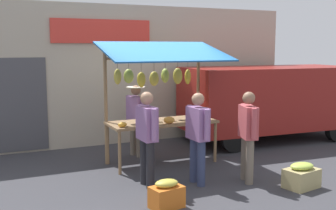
{
  "coord_description": "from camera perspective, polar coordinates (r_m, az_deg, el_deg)",
  "views": [
    {
      "loc": [
        3.42,
        7.73,
        2.39
      ],
      "look_at": [
        0.0,
        0.3,
        1.25
      ],
      "focal_mm": 44.9,
      "sensor_mm": 36.0,
      "label": 1
    }
  ],
  "objects": [
    {
      "name": "ground_plane",
      "position": [
        8.79,
        -0.83,
        -7.85
      ],
      "size": [
        40.0,
        40.0,
        0.0
      ],
      "primitive_type": "plane",
      "color": "#38383D"
    },
    {
      "name": "street_backdrop",
      "position": [
        10.5,
        -6.05,
        4.11
      ],
      "size": [
        9.0,
        0.3,
        3.4
      ],
      "color": "#B2A893",
      "rests_on": "ground"
    },
    {
      "name": "market_stall",
      "position": [
        8.54,
        -1.04,
        2.43
      ],
      "size": [
        2.5,
        1.46,
        2.5
      ],
      "color": "olive",
      "rests_on": "ground"
    },
    {
      "name": "vendor_with_sunhat",
      "position": [
        9.16,
        -4.36,
        -1.36
      ],
      "size": [
        0.4,
        0.66,
        1.56
      ],
      "rotation": [
        0.0,
        0.0,
        1.79
      ],
      "color": "#726656",
      "rests_on": "ground"
    },
    {
      "name": "shopper_with_shopping_bag",
      "position": [
        7.15,
        -2.88,
        -3.7
      ],
      "size": [
        0.23,
        0.7,
        1.64
      ],
      "rotation": [
        0.0,
        0.0,
        -1.55
      ],
      "color": "#232328",
      "rests_on": "ground"
    },
    {
      "name": "shopper_in_grey_tee",
      "position": [
        7.28,
        4.05,
        -3.68
      ],
      "size": [
        0.23,
        0.69,
        1.61
      ],
      "rotation": [
        0.0,
        0.0,
        -1.54
      ],
      "color": "navy",
      "rests_on": "ground"
    },
    {
      "name": "shopper_in_striped_shirt",
      "position": [
        7.51,
        10.8,
        -3.41
      ],
      "size": [
        0.35,
        0.67,
        1.61
      ],
      "rotation": [
        0.0,
        0.0,
        -1.87
      ],
      "color": "#726656",
      "rests_on": "ground"
    },
    {
      "name": "parked_van",
      "position": [
        10.96,
        12.92,
        1.08
      ],
      "size": [
        4.5,
        2.11,
        1.88
      ],
      "rotation": [
        0.0,
        0.0,
        -0.06
      ],
      "color": "maroon",
      "rests_on": "ground"
    },
    {
      "name": "produce_crate_near",
      "position": [
        7.59,
        17.67,
        -9.2
      ],
      "size": [
        0.63,
        0.5,
        0.44
      ],
      "color": "tan",
      "rests_on": "ground"
    },
    {
      "name": "produce_crate_side",
      "position": [
        6.39,
        -0.19,
        -12.09
      ],
      "size": [
        0.53,
        0.4,
        0.44
      ],
      "color": "#D1661E",
      "rests_on": "ground"
    }
  ]
}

